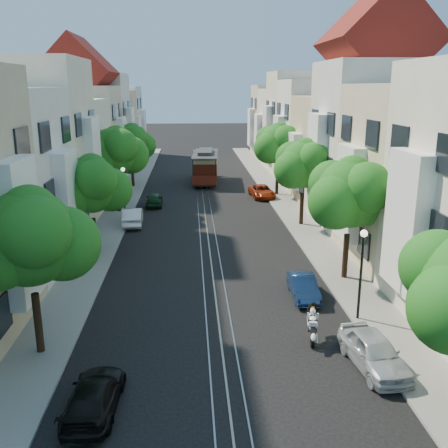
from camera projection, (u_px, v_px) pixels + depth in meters
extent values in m
plane|color=black|center=(204.00, 203.00, 45.30)|extent=(200.00, 200.00, 0.00)
cube|color=gray|center=(283.00, 201.00, 45.75)|extent=(2.50, 80.00, 0.12)
cube|color=gray|center=(123.00, 204.00, 44.81)|extent=(2.50, 80.00, 0.12)
cube|color=gray|center=(198.00, 203.00, 45.26)|extent=(0.06, 80.00, 0.02)
cube|color=gray|center=(204.00, 203.00, 45.30)|extent=(0.06, 80.00, 0.02)
cube|color=gray|center=(210.00, 203.00, 45.33)|extent=(0.06, 80.00, 0.02)
cube|color=tan|center=(204.00, 203.00, 45.30)|extent=(0.08, 80.00, 0.01)
cube|color=white|center=(408.00, 222.00, 21.52)|extent=(0.90, 3.04, 6.05)
cube|color=beige|center=(414.00, 179.00, 29.36)|extent=(7.00, 8.00, 10.00)
cube|color=white|center=(350.00, 193.00, 29.33)|extent=(0.90, 3.04, 5.50)
cube|color=silver|center=(368.00, 146.00, 36.78)|extent=(7.00, 8.00, 12.00)
cube|color=white|center=(317.00, 159.00, 36.79)|extent=(0.90, 3.04, 6.60)
cube|color=#C6B28C|center=(336.00, 152.00, 44.87)|extent=(7.00, 8.00, 9.00)
cube|color=white|center=(294.00, 161.00, 44.82)|extent=(0.90, 3.04, 4.95)
cube|color=white|center=(315.00, 135.00, 52.37)|extent=(7.00, 8.00, 10.50)
cube|color=white|center=(279.00, 144.00, 52.34)|extent=(0.90, 3.04, 5.78)
cube|color=beige|center=(299.00, 125.00, 59.92)|extent=(7.00, 8.00, 11.50)
cube|color=white|center=(268.00, 133.00, 59.92)|extent=(0.90, 3.04, 6.32)
cube|color=silver|center=(286.00, 128.00, 67.88)|extent=(7.00, 8.00, 9.50)
cube|color=white|center=(259.00, 134.00, 67.84)|extent=(0.90, 3.04, 5.23)
cube|color=beige|center=(277.00, 122.00, 75.50)|extent=(7.00, 8.00, 10.00)
cube|color=white|center=(252.00, 127.00, 75.47)|extent=(0.90, 3.04, 5.50)
cube|color=white|center=(20.00, 231.00, 20.48)|extent=(0.90, 3.04, 5.93)
cube|color=white|center=(67.00, 198.00, 28.28)|extent=(0.90, 3.04, 5.39)
cube|color=beige|center=(37.00, 150.00, 35.25)|extent=(7.00, 8.00, 11.76)
cube|color=white|center=(92.00, 163.00, 35.75)|extent=(0.90, 3.04, 6.47)
cube|color=silver|center=(65.00, 156.00, 43.34)|extent=(7.00, 8.00, 8.82)
cube|color=white|center=(110.00, 163.00, 43.77)|extent=(0.90, 3.04, 4.85)
cube|color=beige|center=(83.00, 138.00, 50.83)|extent=(7.00, 8.00, 10.29)
cube|color=white|center=(121.00, 146.00, 51.30)|extent=(0.90, 3.04, 5.66)
cube|color=silver|center=(97.00, 127.00, 58.39)|extent=(7.00, 8.00, 11.27)
cube|color=white|center=(130.00, 134.00, 58.88)|extent=(0.90, 3.04, 6.20)
cube|color=#C6B28C|center=(108.00, 130.00, 66.35)|extent=(7.00, 8.00, 9.31)
cube|color=white|center=(137.00, 135.00, 66.79)|extent=(0.90, 3.04, 5.12)
cube|color=white|center=(116.00, 123.00, 73.97)|extent=(7.00, 8.00, 9.80)
cube|color=white|center=(143.00, 129.00, 74.43)|extent=(0.90, 3.04, 5.39)
cylinder|color=black|center=(345.00, 256.00, 27.14)|extent=(0.30, 0.30, 2.45)
sphere|color=#195A16|center=(350.00, 193.00, 26.21)|extent=(3.64, 3.64, 3.64)
sphere|color=#195A16|center=(366.00, 199.00, 26.87)|extent=(2.91, 2.91, 2.91)
sphere|color=#195A16|center=(335.00, 202.00, 25.56)|extent=(2.84, 2.84, 2.84)
sphere|color=#195A16|center=(352.00, 176.00, 26.08)|extent=(2.18, 2.18, 2.18)
cylinder|color=black|center=(302.00, 209.00, 37.73)|extent=(0.30, 0.30, 2.38)
sphere|color=#195A16|center=(303.00, 164.00, 36.82)|extent=(3.54, 3.54, 3.54)
sphere|color=#195A16|center=(316.00, 168.00, 37.48)|extent=(2.83, 2.83, 2.83)
sphere|color=#195A16|center=(292.00, 170.00, 36.17)|extent=(2.76, 2.76, 2.76)
sphere|color=#195A16|center=(305.00, 152.00, 36.69)|extent=(2.12, 2.12, 2.12)
cylinder|color=black|center=(277.00, 181.00, 48.28)|extent=(0.30, 0.30, 2.52)
sphere|color=#195A16|center=(278.00, 144.00, 47.33)|extent=(3.74, 3.74, 3.74)
sphere|color=#195A16|center=(288.00, 147.00, 47.99)|extent=(3.00, 3.00, 3.00)
sphere|color=#195A16|center=(269.00, 148.00, 46.67)|extent=(2.92, 2.92, 2.92)
sphere|color=#195A16|center=(279.00, 134.00, 47.19)|extent=(2.25, 2.25, 2.25)
cylinder|color=black|center=(38.00, 323.00, 19.48)|extent=(0.30, 0.30, 2.45)
sphere|color=#195A16|center=(29.00, 238.00, 18.55)|extent=(3.64, 3.64, 3.64)
sphere|color=#195A16|center=(63.00, 244.00, 19.21)|extent=(2.91, 2.91, 2.91)
sphere|color=#195A16|center=(30.00, 214.00, 18.41)|extent=(2.18, 2.18, 2.18)
cylinder|color=black|center=(94.00, 236.00, 31.04)|extent=(0.30, 0.30, 2.27)
sphere|color=#195A16|center=(91.00, 185.00, 30.17)|extent=(3.38, 3.38, 3.38)
sphere|color=#195A16|center=(111.00, 190.00, 30.83)|extent=(2.70, 2.70, 2.70)
sphere|color=#195A16|center=(72.00, 193.00, 29.52)|extent=(2.64, 2.64, 2.64)
sphere|color=#195A16|center=(92.00, 170.00, 30.04)|extent=(2.03, 2.03, 2.03)
cylinder|color=black|center=(118.00, 196.00, 41.56)|extent=(0.30, 0.30, 2.62)
sphere|color=#195A16|center=(116.00, 151.00, 40.57)|extent=(3.90, 3.90, 3.90)
sphere|color=#195A16|center=(130.00, 155.00, 41.23)|extent=(3.12, 3.12, 3.12)
sphere|color=#195A16|center=(103.00, 156.00, 39.92)|extent=(3.04, 3.04, 3.04)
sphere|color=#195A16|center=(116.00, 140.00, 40.43)|extent=(2.34, 2.34, 2.34)
cylinder|color=black|center=(133.00, 175.00, 52.17)|extent=(0.30, 0.30, 2.38)
sphere|color=#195A16|center=(131.00, 142.00, 51.27)|extent=(3.54, 3.54, 3.54)
sphere|color=#195A16|center=(142.00, 145.00, 51.93)|extent=(2.83, 2.83, 2.83)
sphere|color=#195A16|center=(121.00, 146.00, 50.62)|extent=(2.76, 2.76, 2.76)
sphere|color=#195A16|center=(132.00, 133.00, 51.13)|extent=(2.12, 2.12, 2.12)
cylinder|color=black|center=(361.00, 277.00, 22.07)|extent=(0.12, 0.12, 4.00)
sphere|color=#FFF2CC|center=(364.00, 233.00, 21.53)|extent=(0.32, 0.32, 0.32)
cylinder|color=black|center=(124.00, 195.00, 38.55)|extent=(0.12, 0.12, 4.00)
sphere|color=#FFF2CC|center=(123.00, 169.00, 38.02)|extent=(0.32, 0.32, 0.32)
torus|color=black|center=(312.00, 339.00, 20.32)|extent=(0.28, 0.75, 0.74)
torus|color=black|center=(312.00, 310.00, 21.18)|extent=(0.60, 0.59, 0.72)
ellipsoid|color=white|center=(312.00, 322.00, 20.64)|extent=(0.61, 1.06, 0.91)
ellipsoid|color=white|center=(313.00, 321.00, 20.35)|extent=(0.46, 0.61, 0.51)
cube|color=black|center=(313.00, 331.00, 20.05)|extent=(0.30, 0.53, 0.39)
cube|color=silver|center=(313.00, 322.00, 20.33)|extent=(0.42, 0.58, 0.20)
sphere|color=black|center=(313.00, 317.00, 20.62)|extent=(0.26, 0.26, 0.26)
cube|color=black|center=(206.00, 178.00, 54.99)|extent=(2.95, 8.55, 0.32)
cube|color=#52180D|center=(205.00, 167.00, 54.65)|extent=(2.86, 5.41, 2.52)
cube|color=beige|center=(205.00, 158.00, 54.40)|extent=(2.91, 5.46, 0.63)
cube|color=#2D2D30|center=(205.00, 154.00, 54.29)|extent=(3.16, 8.56, 0.19)
cube|color=#2D2D30|center=(205.00, 152.00, 54.21)|extent=(1.77, 4.82, 0.37)
imported|color=#AFB6BB|center=(374.00, 352.00, 18.67)|extent=(2.00, 4.04, 1.33)
imported|color=#0D2145|center=(303.00, 287.00, 24.96)|extent=(1.24, 3.39, 1.11)
imported|color=#9A2D0E|center=(262.00, 191.00, 47.41)|extent=(2.30, 4.39, 1.18)
imported|color=black|center=(94.00, 396.00, 16.17)|extent=(1.75, 3.94, 1.13)
imported|color=silver|center=(133.00, 217.00, 37.96)|extent=(1.64, 4.13, 1.34)
imported|color=#15351C|center=(154.00, 199.00, 44.08)|extent=(1.50, 3.52, 1.19)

